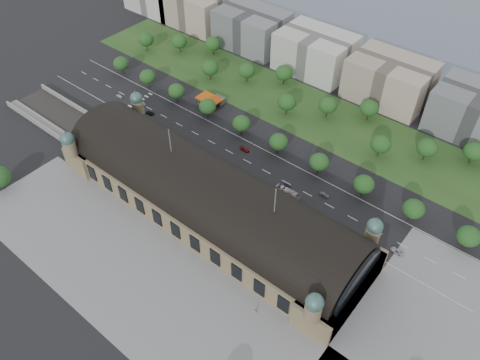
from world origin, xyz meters
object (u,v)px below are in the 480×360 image
Objects in this scene: traffic_car_4 at (286,186)px; parked_car_3 at (181,153)px; traffic_car_1 at (143,103)px; traffic_car_3 at (245,149)px; petrol_station at (215,99)px; pedestrian_0 at (256,311)px; traffic_car_2 at (150,113)px; bus_west at (219,163)px; bus_mid at (288,192)px; parked_car_1 at (151,135)px; parked_car_5 at (204,159)px; parked_car_0 at (137,121)px; traffic_car_0 at (119,96)px; parked_car_2 at (159,140)px; traffic_car_6 at (397,251)px; bus_east at (276,195)px; parked_car_6 at (211,169)px; traffic_car_5 at (324,195)px; parked_car_4 at (192,152)px.

traffic_car_4 is 57.42m from parked_car_3.
traffic_car_3 is at bearing -85.71° from traffic_car_1.
petrol_station is 7.09× the size of pedestrian_0.
petrol_station reaches higher than traffic_car_2.
traffic_car_4 is 35.77m from bus_west.
petrol_station reaches higher than bus_mid.
parked_car_5 is (35.03, 4.00, 0.06)m from parked_car_1.
parked_car_3 reaches higher than traffic_car_3.
parked_car_0 is 0.94× the size of parked_car_3.
traffic_car_0 is 49.74m from parked_car_2.
traffic_car_6 is (57.85, -2.54, 0.04)m from traffic_car_4.
parked_car_0 is at bearing 93.07° from bus_west.
traffic_car_4 is at bearing 4.63° from bus_east.
bus_mid is at bearing -82.12° from bus_west.
traffic_car_4 is 73.30m from parked_car_2.
parked_car_2 is at bearing -118.97° from traffic_car_1.
parked_car_6 is 2.26× the size of pedestrian_0.
traffic_car_5 reaches higher than traffic_car_3.
parked_car_2 reaches higher than traffic_car_6.
pedestrian_0 is (29.06, -53.10, -0.66)m from bus_east.
petrol_station is 1.16× the size of bus_west.
traffic_car_6 is 136.43m from parked_car_1.
traffic_car_6 is at bearing 84.10° from traffic_car_2.
traffic_car_5 is 70.72m from parked_car_4.
parked_car_0 is 58.72m from bus_west.
bus_mid is (-13.69, -10.27, 0.98)m from traffic_car_5.
traffic_car_3 is 2.67× the size of pedestrian_0.
traffic_car_0 is at bearing -147.59° from petrol_station.
parked_car_1 is (25.35, -17.49, 0.02)m from traffic_car_1.
traffic_car_1 is (16.24, 3.74, -0.08)m from traffic_car_0.
traffic_car_3 is 1.12× the size of traffic_car_5.
traffic_car_5 is at bearing -72.95° from bus_west.
parked_car_2 reaches higher than parked_car_1.
parked_car_5 is at bearing 97.16° from bus_mid.
traffic_car_4 is 0.97× the size of parked_car_6.
traffic_car_3 is 0.94× the size of traffic_car_6.
parked_car_5 is at bearing -74.50° from traffic_car_4.
traffic_car_0 is at bearing -132.97° from parked_car_6.
parked_car_3 reaches higher than traffic_car_5.
traffic_car_3 is at bearing 127.17° from parked_car_5.
pedestrian_0 reaches higher than traffic_car_0.
pedestrian_0 is (65.06, -47.74, 0.34)m from parked_car_6.
traffic_car_5 is 0.83× the size of parked_car_2.
traffic_car_5 is 53.91m from bus_west.
bus_west is at bearing 80.93° from parked_car_3.
parked_car_2 is 20.66m from parked_car_4.
traffic_car_5 is 2.39× the size of pedestrian_0.
petrol_station is 53.14m from bus_west.
parked_car_4 reaches higher than parked_car_5.
parked_car_5 is at bearing 61.98° from parked_car_0.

